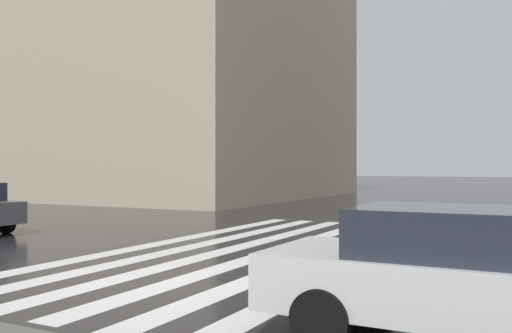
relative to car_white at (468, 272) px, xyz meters
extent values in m
plane|color=black|center=(1.00, 4.54, -0.76)|extent=(220.00, 220.00, 0.00)
cube|color=silver|center=(5.00, 2.49, -0.75)|extent=(13.00, 0.50, 0.01)
cube|color=silver|center=(5.00, 3.49, -0.75)|extent=(13.00, 0.50, 0.01)
cube|color=silver|center=(5.00, 4.49, -0.75)|extent=(13.00, 0.50, 0.01)
cube|color=silver|center=(5.00, 5.49, -0.75)|extent=(13.00, 0.50, 0.01)
cube|color=silver|center=(5.00, 6.49, -0.75)|extent=(13.00, 0.50, 0.01)
cube|color=silver|center=(5.00, 7.49, -0.75)|extent=(13.00, 0.50, 0.01)
cube|color=tan|center=(23.29, 24.78, 7.90)|extent=(19.59, 26.70, 17.31)
cube|color=silver|center=(0.00, 0.04, -0.15)|extent=(1.75, 4.10, 0.60)
cube|color=#232833|center=(0.00, -0.11, 0.40)|extent=(1.54, 2.46, 0.50)
cylinder|color=black|center=(-0.82, 1.29, -0.45)|extent=(0.20, 0.62, 0.62)
cylinder|color=black|center=(0.83, 1.29, -0.45)|extent=(0.20, 0.62, 0.62)
cylinder|color=black|center=(4.33, 12.57, -0.45)|extent=(0.20, 0.62, 0.62)
camera|label=1|loc=(-6.01, -0.68, 1.07)|focal=38.63mm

